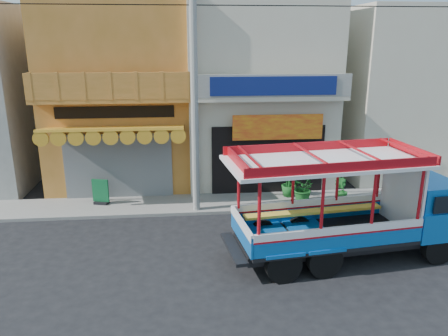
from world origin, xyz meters
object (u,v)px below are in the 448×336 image
object	(u,v)px
potted_plant_c	(289,183)
potted_plant_a	(302,188)
utility_pole	(198,75)
green_sign	(101,194)
potted_plant_b	(341,190)
songthaew_truck	(366,205)

from	to	relation	value
potted_plant_c	potted_plant_a	bearing A→B (deg)	45.42
potted_plant_c	utility_pole	bearing A→B (deg)	-55.79
green_sign	potted_plant_c	bearing A→B (deg)	1.43
potted_plant_a	potted_plant_b	bearing A→B (deg)	-67.20
songthaew_truck	potted_plant_c	distance (m)	5.12
songthaew_truck	potted_plant_c	world-z (taller)	songthaew_truck
green_sign	potted_plant_c	size ratio (longest dim) A/B	0.88
potted_plant_a	green_sign	bearing A→B (deg)	114.86
utility_pole	songthaew_truck	xyz separation A→B (m)	(4.66, -3.83, -3.45)
utility_pole	potted_plant_a	world-z (taller)	utility_pole
utility_pole	potted_plant_c	size ratio (longest dim) A/B	25.02
green_sign	potted_plant_c	distance (m)	7.41
green_sign	potted_plant_a	world-z (taller)	potted_plant_a
utility_pole	potted_plant_b	size ratio (longest dim) A/B	29.78
utility_pole	potted_plant_c	distance (m)	5.77
utility_pole	potted_plant_a	xyz separation A→B (m)	(3.98, 0.43, -4.36)
songthaew_truck	potted_plant_c	xyz separation A→B (m)	(-1.03, 4.93, -0.90)
green_sign	potted_plant_b	world-z (taller)	green_sign
green_sign	songthaew_truck	bearing A→B (deg)	-29.36
potted_plant_a	potted_plant_c	world-z (taller)	potted_plant_c
utility_pole	green_sign	distance (m)	5.95
songthaew_truck	potted_plant_b	distance (m)	4.31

